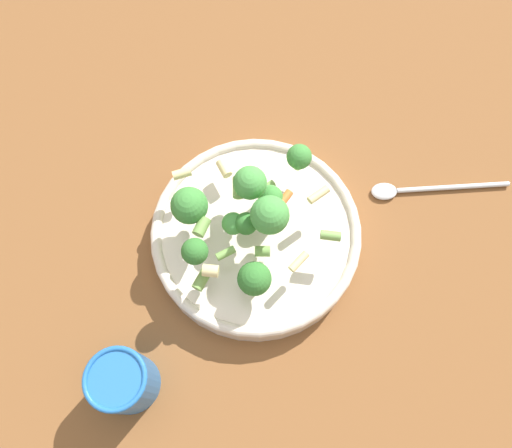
{
  "coord_description": "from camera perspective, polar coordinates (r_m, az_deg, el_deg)",
  "views": [
    {
      "loc": [
        0.05,
        0.22,
        0.64
      ],
      "look_at": [
        0.0,
        0.0,
        0.06
      ],
      "focal_mm": 35.0,
      "sensor_mm": 36.0,
      "label": 1
    }
  ],
  "objects": [
    {
      "name": "pasta_salad",
      "position": [
        0.59,
        -1.29,
        1.02
      ],
      "size": [
        0.19,
        0.19,
        0.1
      ],
      "color": "#8CB766",
      "rests_on": "bowl"
    },
    {
      "name": "spoon",
      "position": [
        0.73,
        17.75,
        3.78
      ],
      "size": [
        0.19,
        0.05,
        0.01
      ],
      "rotation": [
        0.0,
        0.0,
        6.12
      ],
      "color": "silver",
      "rests_on": "ground_plane"
    },
    {
      "name": "bowl",
      "position": [
        0.65,
        0.0,
        -1.16
      ],
      "size": [
        0.27,
        0.27,
        0.04
      ],
      "color": "beige",
      "rests_on": "ground_plane"
    },
    {
      "name": "ground_plane",
      "position": [
        0.67,
        0.0,
        -1.8
      ],
      "size": [
        3.0,
        3.0,
        0.0
      ],
      "primitive_type": "plane",
      "color": "brown"
    },
    {
      "name": "cup",
      "position": [
        0.61,
        -14.91,
        -16.99
      ],
      "size": [
        0.07,
        0.07,
        0.08
      ],
      "color": "#2366B2",
      "rests_on": "ground_plane"
    }
  ]
}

